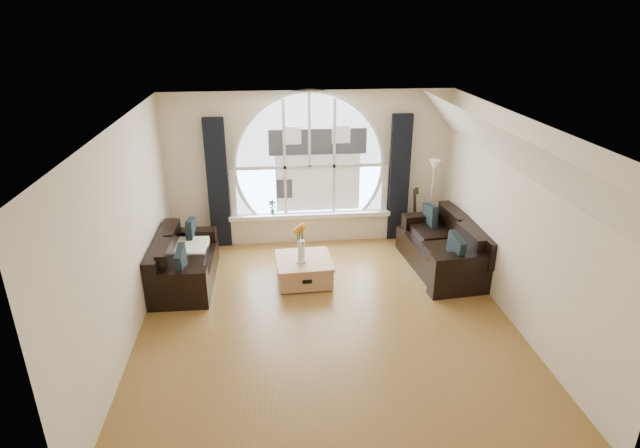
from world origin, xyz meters
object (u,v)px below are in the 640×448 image
(guitar, at_px, (413,213))
(potted_plant, at_px, (272,207))
(sofa_right, at_px, (444,246))
(floor_lamp, at_px, (431,205))
(vase_flowers, at_px, (301,238))
(coffee_chest, at_px, (304,269))
(sofa_left, at_px, (184,259))

(guitar, height_order, potted_plant, guitar)
(sofa_right, height_order, potted_plant, potted_plant)
(floor_lamp, relative_size, potted_plant, 5.89)
(vase_flowers, relative_size, floor_lamp, 0.44)
(coffee_chest, distance_m, potted_plant, 1.65)
(coffee_chest, bearing_deg, potted_plant, 104.06)
(potted_plant, bearing_deg, sofa_right, -25.96)
(floor_lamp, distance_m, potted_plant, 2.80)
(sofa_right, xyz_separation_m, guitar, (-0.20, 1.15, 0.13))
(floor_lamp, height_order, potted_plant, floor_lamp)
(coffee_chest, relative_size, guitar, 0.80)
(coffee_chest, height_order, vase_flowers, vase_flowers)
(sofa_right, distance_m, coffee_chest, 2.30)
(guitar, bearing_deg, coffee_chest, -152.90)
(sofa_left, distance_m, potted_plant, 1.97)
(guitar, bearing_deg, potted_plant, 170.38)
(sofa_left, xyz_separation_m, sofa_right, (4.11, 0.05, 0.00))
(sofa_left, bearing_deg, coffee_chest, -3.30)
(coffee_chest, relative_size, floor_lamp, 0.53)
(vase_flowers, height_order, potted_plant, vase_flowers)
(sofa_right, bearing_deg, sofa_left, 175.13)
(coffee_chest, height_order, potted_plant, potted_plant)
(sofa_left, distance_m, vase_flowers, 1.83)
(potted_plant, bearing_deg, floor_lamp, -9.74)
(sofa_left, relative_size, sofa_right, 0.90)
(sofa_left, distance_m, guitar, 4.09)
(sofa_right, distance_m, guitar, 1.17)
(sofa_left, xyz_separation_m, guitar, (3.91, 1.20, 0.13))
(floor_lamp, distance_m, guitar, 0.45)
(vase_flowers, distance_m, potted_plant, 1.64)
(coffee_chest, distance_m, guitar, 2.50)
(potted_plant, bearing_deg, guitar, -4.09)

